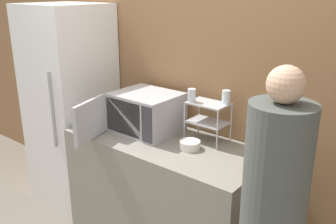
# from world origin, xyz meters

# --- Properties ---
(wall_back) EXTENTS (8.00, 0.06, 2.60)m
(wall_back) POSITION_xyz_m (0.00, 0.73, 1.30)
(wall_back) COLOR olive
(wall_back) RESTS_ON ground_plane
(counter) EXTENTS (1.57, 0.69, 0.92)m
(counter) POSITION_xyz_m (0.00, 0.35, 0.46)
(counter) COLOR gray
(counter) RESTS_ON ground_plane
(microwave) EXTENTS (0.53, 0.81, 0.32)m
(microwave) POSITION_xyz_m (-0.25, 0.39, 1.08)
(microwave) COLOR #ADADB2
(microwave) RESTS_ON counter
(dish_rack) EXTENTS (0.30, 0.20, 0.30)m
(dish_rack) POSITION_xyz_m (0.25, 0.54, 1.14)
(dish_rack) COLOR #B2B2B7
(dish_rack) RESTS_ON counter
(glass_front_left) EXTENTS (0.06, 0.06, 0.10)m
(glass_front_left) POSITION_xyz_m (0.15, 0.48, 1.28)
(glass_front_left) COLOR silver
(glass_front_left) RESTS_ON dish_rack
(glass_back_right) EXTENTS (0.06, 0.06, 0.10)m
(glass_back_right) POSITION_xyz_m (0.37, 0.61, 1.28)
(glass_back_right) COLOR silver
(glass_back_right) RESTS_ON dish_rack
(bowl) EXTENTS (0.15, 0.15, 0.06)m
(bowl) POSITION_xyz_m (0.24, 0.35, 0.95)
(bowl) COLOR silver
(bowl) RESTS_ON counter
(person) EXTENTS (0.33, 0.33, 1.70)m
(person) POSITION_xyz_m (1.04, -0.03, 0.96)
(person) COLOR #2D2D33
(person) RESTS_ON ground_plane
(refrigerator) EXTENTS (0.69, 0.68, 1.90)m
(refrigerator) POSITION_xyz_m (-1.17, 0.37, 0.95)
(refrigerator) COLOR white
(refrigerator) RESTS_ON ground_plane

